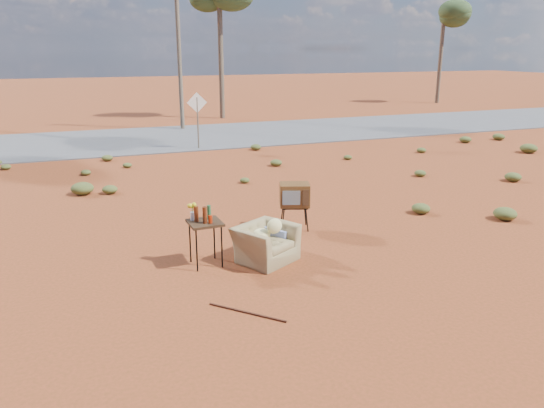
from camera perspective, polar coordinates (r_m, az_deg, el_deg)
name	(u,v)px	position (r m, az deg, el deg)	size (l,w,h in m)	color
ground	(272,268)	(9.60, -0.03, -6.87)	(140.00, 140.00, 0.00)	maroon
highway	(149,139)	(23.75, -13.11, 6.82)	(140.00, 7.00, 0.04)	#565659
armchair	(268,238)	(9.83, -0.44, -3.64)	(1.35, 1.27, 0.91)	olive
tv_unit	(295,195)	(11.41, 2.44, 0.93)	(0.75, 0.68, 1.01)	black
side_table	(202,220)	(9.53, -7.52, -1.71)	(0.59, 0.59, 1.15)	#352513
rusty_bar	(247,312)	(8.05, -2.71, -11.57)	(0.03, 0.03, 1.29)	#461B12
road_sign	(197,110)	(20.89, -8.04, 9.93)	(0.78, 0.06, 2.19)	brown
eucalyptus_right	(444,16)	(40.94, 18.02, 18.63)	(3.20, 3.20, 7.10)	brown
utility_pole_center	(179,41)	(26.25, -10.02, 16.92)	(1.40, 0.20, 8.00)	brown
scrub_patch	(178,201)	(13.37, -10.11, 0.28)	(17.49, 8.07, 0.33)	#4E5826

